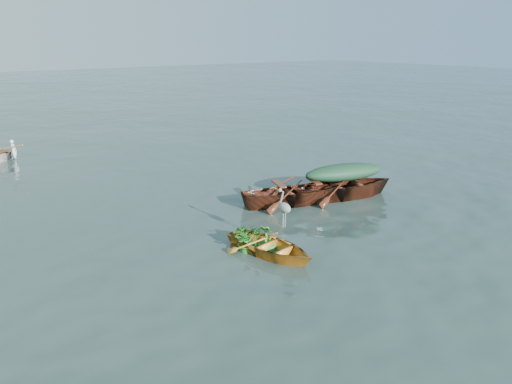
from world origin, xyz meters
TOP-DOWN VIEW (x-y plane):
  - ground at (0.00, 0.00)m, footprint 140.00×140.00m
  - yellow_dinghy at (-1.98, -0.09)m, footprint 1.79×3.06m
  - green_tarp_boat at (2.39, 1.90)m, footprint 4.89×2.65m
  - open_wooden_boat at (0.86, 2.32)m, footprint 4.74×2.81m
  - green_tarp_cover at (2.39, 1.90)m, footprint 2.69×1.46m
  - thwart_benches at (0.86, 2.32)m, footprint 2.41×1.54m
  - heron at (-1.46, 0.07)m, footprint 0.35×0.45m
  - dinghy_weeds at (-2.07, 0.46)m, footprint 0.86×1.02m

SIDE VIEW (x-z plane):
  - ground at x=0.00m, z-range 0.00..0.00m
  - yellow_dinghy at x=-1.98m, z-range -0.38..0.38m
  - green_tarp_boat at x=2.39m, z-range -0.56..0.56m
  - open_wooden_boat at x=0.86m, z-range -0.53..0.53m
  - thwart_benches at x=0.86m, z-range 0.53..0.57m
  - dinghy_weeds at x=-2.07m, z-range 0.38..0.98m
  - green_tarp_cover at x=2.39m, z-range 0.56..1.08m
  - heron at x=-1.46m, z-range 0.38..1.30m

